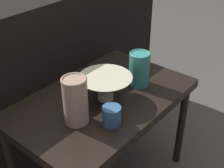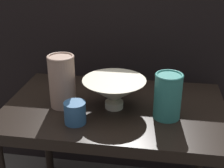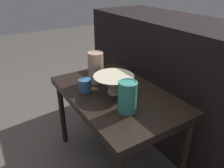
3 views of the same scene
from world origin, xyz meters
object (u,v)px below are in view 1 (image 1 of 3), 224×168
vase_colorful_right (139,69)px  bowl (106,86)px  cup (112,115)px  vase_textured_left (75,100)px

vase_colorful_right → bowl: bearing=167.8°
bowl → cup: bearing=-131.8°
bowl → cup: (-0.11, -0.12, -0.03)m
vase_textured_left → vase_colorful_right: size_ratio=1.21×
vase_textured_left → vase_colorful_right: bearing=-4.3°
vase_textured_left → cup: (0.07, -0.11, -0.06)m
cup → vase_textured_left: bearing=123.7°
vase_colorful_right → cup: size_ratio=2.14×
vase_colorful_right → cup: bearing=-164.1°
vase_colorful_right → cup: (-0.29, -0.08, -0.04)m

